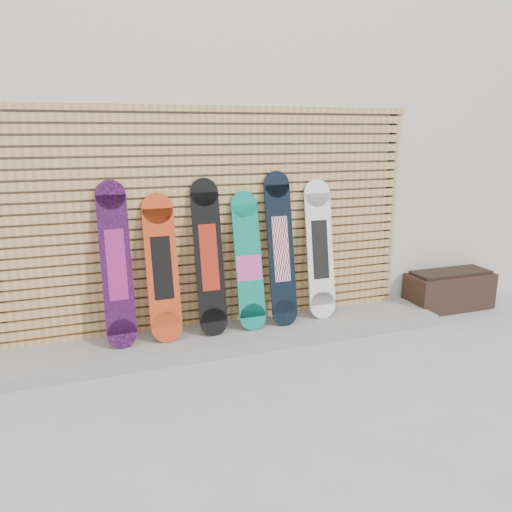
# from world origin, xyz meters

# --- Properties ---
(ground) EXTENTS (80.00, 80.00, 0.00)m
(ground) POSITION_xyz_m (0.00, 0.00, 0.00)
(ground) COLOR #9A9A9D
(ground) RESTS_ON ground
(building) EXTENTS (12.00, 5.00, 3.60)m
(building) POSITION_xyz_m (0.50, 3.50, 1.80)
(building) COLOR beige
(building) RESTS_ON ground
(concrete_step) EXTENTS (4.60, 0.70, 0.12)m
(concrete_step) POSITION_xyz_m (-0.15, 0.68, 0.06)
(concrete_step) COLOR gray
(concrete_step) RESTS_ON ground
(slat_wall) EXTENTS (4.26, 0.08, 2.29)m
(slat_wall) POSITION_xyz_m (-0.15, 0.97, 1.21)
(slat_wall) COLOR tan
(slat_wall) RESTS_ON ground
(planter_box) EXTENTS (1.02, 0.43, 0.46)m
(planter_box) POSITION_xyz_m (2.64, 0.76, 0.23)
(planter_box) COLOR black
(planter_box) RESTS_ON ground
(snowboard_0) EXTENTS (0.27, 0.34, 1.52)m
(snowboard_0) POSITION_xyz_m (-1.14, 0.77, 0.88)
(snowboard_0) COLOR black
(snowboard_0) RESTS_ON concrete_step
(snowboard_1) EXTENTS (0.30, 0.35, 1.38)m
(snowboard_1) POSITION_xyz_m (-0.73, 0.77, 0.81)
(snowboard_1) COLOR #C53C15
(snowboard_1) RESTS_ON concrete_step
(snowboard_2) EXTENTS (0.28, 0.34, 1.51)m
(snowboard_2) POSITION_xyz_m (-0.28, 0.77, 0.87)
(snowboard_2) COLOR black
(snowboard_2) RESTS_ON concrete_step
(snowboard_3) EXTENTS (0.27, 0.35, 1.37)m
(snowboard_3) POSITION_xyz_m (0.13, 0.77, 0.79)
(snowboard_3) COLOR #0C7B68
(snowboard_3) RESTS_ON concrete_step
(snowboard_4) EXTENTS (0.27, 0.34, 1.55)m
(snowboard_4) POSITION_xyz_m (0.47, 0.77, 0.89)
(snowboard_4) COLOR black
(snowboard_4) RESTS_ON concrete_step
(snowboard_5) EXTENTS (0.29, 0.29, 1.46)m
(snowboard_5) POSITION_xyz_m (0.93, 0.80, 0.85)
(snowboard_5) COLOR white
(snowboard_5) RESTS_ON concrete_step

